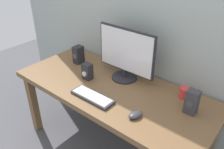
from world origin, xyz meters
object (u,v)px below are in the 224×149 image
Objects in this scene: monitor at (126,54)px; coffee_mug at (185,93)px; keyboard_primary at (92,97)px; audio_controller at (87,72)px; mouse at (135,115)px; desk at (112,95)px; speaker_left at (78,55)px; speaker_right at (192,102)px.

monitor reaches higher than coffee_mug.
audio_controller is at bearing 141.58° from keyboard_primary.
mouse is at bearing -110.00° from coffee_mug.
desk is at bearing 7.96° from audio_controller.
coffee_mug is (0.53, 0.05, -0.19)m from monitor.
coffee_mug is at bearing 6.16° from speaker_left.
speaker_right reaches higher than coffee_mug.
mouse is at bearing -19.57° from speaker_left.
speaker_left is 2.02× the size of coffee_mug.
desk is 11.72× the size of audio_controller.
mouse is (0.38, 0.03, 0.01)m from keyboard_primary.
mouse is at bearing -132.60° from speaker_right.
desk is 0.37m from monitor.
speaker_left reaches higher than coffee_mug.
audio_controller reaches higher than mouse.
monitor is at bearing 43.39° from audio_controller.
desk is at bearing 168.91° from mouse.
keyboard_primary is 4.21× the size of coffee_mug.
speaker_left is at bearing 177.04° from mouse.
coffee_mug is (1.06, 0.11, -0.04)m from speaker_left.
keyboard_primary is 0.30m from audio_controller.
desk is 0.66m from speaker_right.
mouse is at bearing 4.30° from keyboard_primary.
speaker_left is at bearing 178.61° from speaker_right.
mouse is (0.38, -0.38, -0.21)m from monitor.
keyboard_primary is (-0.01, -0.41, -0.22)m from monitor.
monitor is 0.55m from speaker_left.
monitor reaches higher than speaker_right.
desk is 0.30m from audio_controller.
mouse reaches higher than desk.
speaker_right is at bearing 8.76° from audio_controller.
audio_controller is at bearing -160.18° from coffee_mug.
desk is at bearing -13.53° from speaker_left.
monitor is 2.99× the size of speaker_right.
desk is 4.75× the size of keyboard_primary.
speaker_left is at bearing 146.04° from keyboard_primary.
coffee_mug is (0.77, 0.28, -0.03)m from audio_controller.
keyboard_primary is 2.08× the size of speaker_left.
desk is 0.58m from speaker_left.
speaker_left is 1.07m from coffee_mug.
coffee_mug is at bearing 40.58° from keyboard_primary.
desk is 15.71× the size of mouse.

